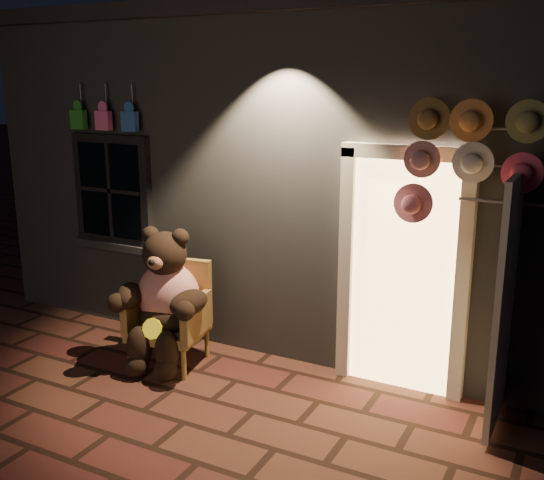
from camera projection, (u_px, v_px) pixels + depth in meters
The scene contains 5 objects.
ground at pixel (184, 423), 5.19m from camera, with size 60.00×60.00×0.00m, color #4C2A1D.
shop_building at pixel (359, 158), 8.19m from camera, with size 7.30×5.95×3.51m.
wicker_armchair at pixel (172, 313), 6.21m from camera, with size 0.78×0.72×1.01m.
teddy_bear at pixel (164, 299), 6.05m from camera, with size 0.98×0.83×1.36m.
hat_rack at pixel (492, 157), 4.85m from camera, with size 1.60×0.22×2.57m.
Camera 1 is at (2.79, -3.80, 2.73)m, focal length 42.00 mm.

